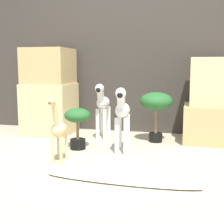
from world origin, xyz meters
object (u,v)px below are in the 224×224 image
Objects in this scene: zebra_right at (122,112)px; zebra_left at (103,105)px; giraffe_figurine at (59,130)px; surfboard at (119,180)px; potted_palm_front at (156,104)px; potted_palm_back at (78,121)px.

zebra_left is (-0.39, 0.62, 0.00)m from zebra_right.
giraffe_figurine is 0.84m from surfboard.
zebra_right is 1.16× the size of potted_palm_front.
zebra_right reaches higher than potted_palm_front.
potted_palm_back is at bearing 127.47° from surfboard.
potted_palm_back is at bearing 176.39° from zebra_right.
giraffe_figurine is 1.37× the size of potted_palm_back.
potted_palm_back reaches higher than surfboard.
giraffe_figurine reaches higher than potted_palm_back.
giraffe_figurine is at bearing -127.49° from potted_palm_front.
giraffe_figurine reaches higher than surfboard.
potted_palm_back is (-0.52, 0.03, -0.12)m from zebra_right.
potted_palm_front is at bearing 63.10° from zebra_right.
zebra_right is 1.54× the size of potted_palm_back.
zebra_right reaches higher than surfboard.
potted_palm_front is 1.52m from surfboard.
zebra_right is 0.55× the size of surfboard.
zebra_left is at bearing 77.86° from potted_palm_back.
zebra_left is at bearing 177.51° from potted_palm_front.
giraffe_figurine is 0.49× the size of surfboard.
zebra_left is at bearing 110.69° from surfboard.
potted_palm_front is at bearing 52.51° from giraffe_figurine.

